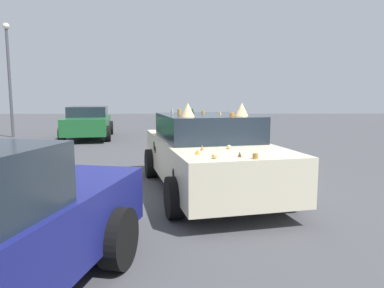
# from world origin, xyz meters

# --- Properties ---
(ground_plane) EXTENTS (60.00, 60.00, 0.00)m
(ground_plane) POSITION_xyz_m (0.00, 0.00, 0.00)
(ground_plane) COLOR #47474C
(art_car_decorated) EXTENTS (4.80, 2.74, 1.68)m
(art_car_decorated) POSITION_xyz_m (0.02, 0.01, 0.74)
(art_car_decorated) COLOR beige
(art_car_decorated) RESTS_ON ground
(parked_sedan_near_left) EXTENTS (4.66, 2.48, 1.35)m
(parked_sedan_near_left) POSITION_xyz_m (8.81, 4.61, 0.69)
(parked_sedan_near_left) COLOR #1E602D
(parked_sedan_near_left) RESTS_ON ground
(lot_lamp_post) EXTENTS (0.28, 0.28, 4.86)m
(lot_lamp_post) POSITION_xyz_m (9.14, 8.00, 2.90)
(lot_lamp_post) COLOR #4C4C51
(lot_lamp_post) RESTS_ON ground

